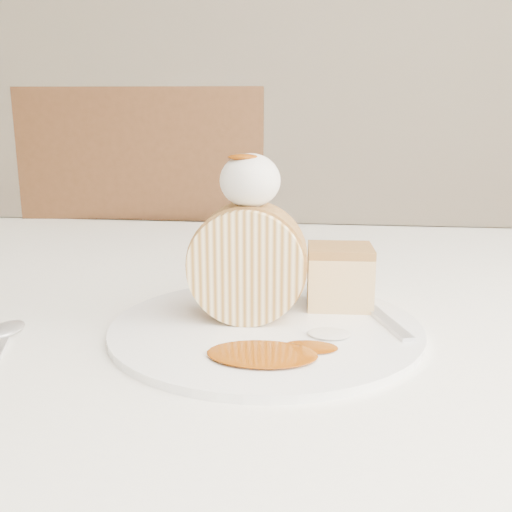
# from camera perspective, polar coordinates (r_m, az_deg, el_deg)

# --- Properties ---
(table) EXTENTS (1.40, 0.90, 0.75)m
(table) POSITION_cam_1_polar(r_m,az_deg,el_deg) (0.66, 7.40, -11.33)
(table) COLOR white
(table) RESTS_ON ground
(chair_far) EXTENTS (0.51, 0.51, 1.00)m
(chair_far) POSITION_cam_1_polar(r_m,az_deg,el_deg) (1.30, -9.61, -3.18)
(chair_far) COLOR brown
(chair_far) RESTS_ON ground
(plate) EXTENTS (0.29, 0.29, 0.01)m
(plate) POSITION_cam_1_polar(r_m,az_deg,el_deg) (0.51, 0.97, -7.15)
(plate) COLOR white
(plate) RESTS_ON table
(roulade_slice) EXTENTS (0.10, 0.06, 0.10)m
(roulade_slice) POSITION_cam_1_polar(r_m,az_deg,el_deg) (0.52, -0.82, -0.71)
(roulade_slice) COLOR #FBE5AE
(roulade_slice) RESTS_ON plate
(cake_chunk) EXTENTS (0.06, 0.06, 0.05)m
(cake_chunk) POSITION_cam_1_polar(r_m,az_deg,el_deg) (0.56, 8.34, -2.39)
(cake_chunk) COLOR #A97640
(cake_chunk) RESTS_ON plate
(whipped_cream) EXTENTS (0.05, 0.05, 0.05)m
(whipped_cream) POSITION_cam_1_polar(r_m,az_deg,el_deg) (0.50, -0.59, 7.56)
(whipped_cream) COLOR silver
(whipped_cream) RESTS_ON roulade_slice
(caramel_drizzle) EXTENTS (0.03, 0.02, 0.01)m
(caramel_drizzle) POSITION_cam_1_polar(r_m,az_deg,el_deg) (0.49, -1.32, 10.55)
(caramel_drizzle) COLOR #823705
(caramel_drizzle) RESTS_ON whipped_cream
(caramel_pool) EXTENTS (0.09, 0.06, 0.00)m
(caramel_pool) POSITION_cam_1_polar(r_m,az_deg,el_deg) (0.44, 0.60, -9.75)
(caramel_pool) COLOR #823705
(caramel_pool) RESTS_ON plate
(fork) EXTENTS (0.07, 0.16, 0.00)m
(fork) POSITION_cam_1_polar(r_m,az_deg,el_deg) (0.54, 12.40, -5.94)
(fork) COLOR silver
(fork) RESTS_ON plate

